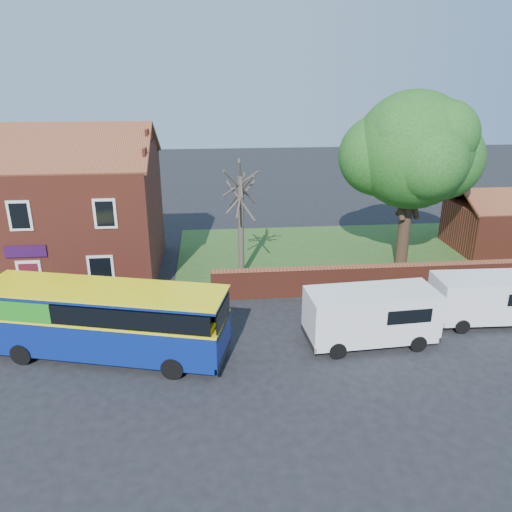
{
  "coord_description": "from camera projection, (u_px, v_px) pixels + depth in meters",
  "views": [
    {
      "loc": [
        2.11,
        -16.49,
        11.15
      ],
      "look_at": [
        4.14,
        5.0,
        3.07
      ],
      "focal_mm": 35.0,
      "sensor_mm": 36.0,
      "label": 1
    }
  ],
  "objects": [
    {
      "name": "shop_building",
      "position": [
        48.0,
        217.0,
        28.01
      ],
      "size": [
        12.3,
        8.13,
        10.5
      ],
      "color": "maroon",
      "rests_on": "ground"
    },
    {
      "name": "grass_strip",
      "position": [
        380.0,
        253.0,
        32.36
      ],
      "size": [
        26.0,
        12.0,
        0.04
      ],
      "primitive_type": "cube",
      "color": "#426B28",
      "rests_on": "ground"
    },
    {
      "name": "pavement",
      "position": [
        23.0,
        317.0,
        23.82
      ],
      "size": [
        18.0,
        3.5,
        0.12
      ],
      "primitive_type": "cube",
      "color": "gray",
      "rests_on": "ground"
    },
    {
      "name": "large_tree",
      "position": [
        412.0,
        154.0,
        28.3
      ],
      "size": [
        8.37,
        6.62,
        10.21
      ],
      "color": "black",
      "rests_on": "ground"
    },
    {
      "name": "van_near",
      "position": [
        371.0,
        314.0,
        21.3
      ],
      "size": [
        5.64,
        2.58,
        2.42
      ],
      "rotation": [
        0.0,
        0.0,
        0.07
      ],
      "color": "white",
      "rests_on": "ground"
    },
    {
      "name": "kerb",
      "position": [
        9.0,
        335.0,
        22.19
      ],
      "size": [
        18.0,
        0.15,
        0.14
      ],
      "primitive_type": "cube",
      "color": "slate",
      "rests_on": "ground"
    },
    {
      "name": "bare_tree",
      "position": [
        241.0,
        222.0,
        27.59
      ],
      "size": [
        2.37,
        2.83,
        6.33
      ],
      "color": "#4C4238",
      "rests_on": "ground"
    },
    {
      "name": "ground",
      "position": [
        161.0,
        380.0,
        19.1
      ],
      "size": [
        120.0,
        120.0,
        0.0
      ],
      "primitive_type": "plane",
      "color": "black",
      "rests_on": "ground"
    },
    {
      "name": "van_far",
      "position": [
        490.0,
        297.0,
        23.08
      ],
      "size": [
        5.24,
        2.29,
        2.28
      ],
      "rotation": [
        0.0,
        0.0,
        -0.03
      ],
      "color": "white",
      "rests_on": "ground"
    },
    {
      "name": "boundary_wall",
      "position": [
        418.0,
        277.0,
        26.48
      ],
      "size": [
        22.0,
        0.38,
        1.6
      ],
      "color": "maroon",
      "rests_on": "ground"
    },
    {
      "name": "bus",
      "position": [
        98.0,
        318.0,
        20.22
      ],
      "size": [
        10.21,
        4.94,
        3.02
      ],
      "rotation": [
        0.0,
        0.0,
        -0.26
      ],
      "color": "navy",
      "rests_on": "ground"
    }
  ]
}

